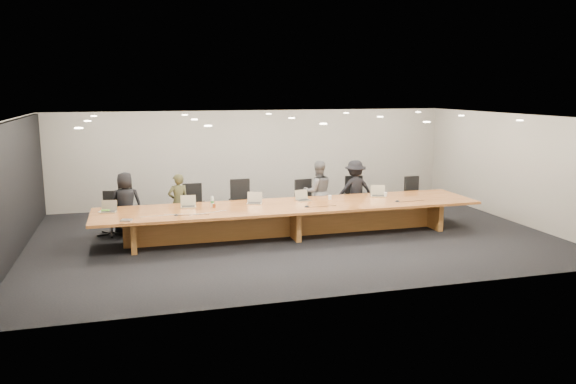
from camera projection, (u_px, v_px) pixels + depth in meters
name	position (u px, v px, depth m)	size (l,w,h in m)	color
ground	(291.00, 236.00, 13.28)	(12.00, 12.00, 0.00)	black
back_wall	(255.00, 157.00, 16.81)	(12.00, 0.02, 2.80)	#BAB5AA
left_wall_panel	(12.00, 191.00, 11.45)	(0.08, 7.84, 2.74)	black
conference_table	(291.00, 214.00, 13.19)	(9.00, 1.80, 0.75)	brown
chair_far_left	(110.00, 214.00, 13.23)	(0.54, 0.54, 1.06)	black
chair_left	(194.00, 206.00, 13.88)	(0.57, 0.57, 1.13)	black
chair_mid_left	(242.00, 203.00, 14.12)	(0.61, 0.61, 1.20)	black
chair_mid_right	(307.00, 201.00, 14.53)	(0.57, 0.57, 1.13)	black
chair_right	(355.00, 197.00, 14.98)	(0.58, 0.58, 1.15)	black
chair_far_right	(415.00, 195.00, 15.49)	(0.54, 0.54, 1.06)	black
person_a	(126.00, 203.00, 13.29)	(0.74, 0.48, 1.50)	black
person_b	(178.00, 202.00, 13.64)	(0.51, 0.34, 1.41)	#33331C
person_c	(318.00, 192.00, 14.49)	(0.78, 0.61, 1.61)	#4C4C4E
person_d	(355.00, 190.00, 14.91)	(1.01, 0.58, 1.57)	black
laptop_a	(108.00, 206.00, 12.32)	(0.33, 0.24, 0.26)	tan
laptop_b	(188.00, 201.00, 12.84)	(0.35, 0.25, 0.27)	#BFB592
laptop_c	(254.00, 198.00, 13.23)	(0.35, 0.26, 0.28)	#C4B396
laptop_d	(303.00, 195.00, 13.60)	(0.34, 0.24, 0.26)	tan
laptop_e	(378.00, 191.00, 14.13)	(0.36, 0.26, 0.28)	#B8AE8D
water_bottle	(212.00, 202.00, 12.90)	(0.07, 0.07, 0.23)	silver
amber_mug	(214.00, 206.00, 12.81)	(0.07, 0.07, 0.09)	brown
paper_cup_near	(330.00, 197.00, 13.76)	(0.09, 0.09, 0.10)	silver
paper_cup_far	(386.00, 194.00, 14.16)	(0.08, 0.08, 0.10)	silver
notepad	(106.00, 211.00, 12.40)	(0.26, 0.21, 0.02)	silver
lime_gadget	(105.00, 210.00, 12.39)	(0.17, 0.10, 0.03)	#65B831
av_box	(126.00, 220.00, 11.52)	(0.22, 0.16, 0.03)	#BBBCC1
mic_left	(176.00, 215.00, 12.03)	(0.11, 0.11, 0.03)	black
mic_center	(307.00, 206.00, 12.89)	(0.13, 0.13, 0.03)	black
mic_right	(397.00, 201.00, 13.50)	(0.13, 0.13, 0.03)	black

